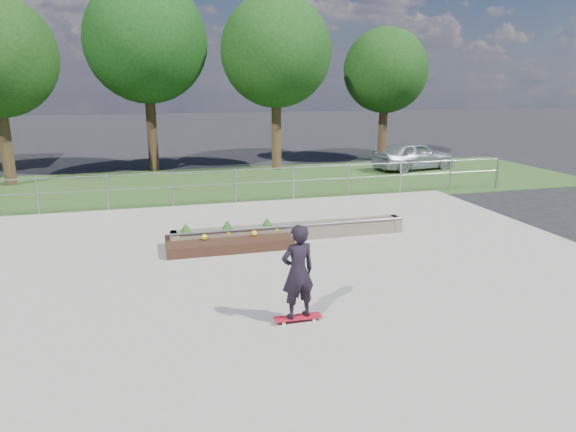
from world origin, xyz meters
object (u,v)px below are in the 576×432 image
at_px(skateboarder, 298,272).
at_px(parked_car, 413,156).
at_px(grind_ledge, 291,231).
at_px(planter_bed, 229,239).

height_order(skateboarder, parked_car, skateboarder).
distance_m(grind_ledge, skateboarder, 4.68).
relative_size(skateboarder, parked_car, 0.43).
bearing_deg(planter_bed, parked_car, 43.20).
height_order(grind_ledge, parked_car, parked_car).
xyz_separation_m(grind_ledge, parked_car, (8.37, 9.18, 0.40)).
distance_m(grind_ledge, parked_car, 12.43).
bearing_deg(parked_car, planter_bed, 123.11).
bearing_deg(planter_bed, grind_ledge, 6.82).
xyz_separation_m(grind_ledge, skateboarder, (-1.10, -4.50, 0.67)).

